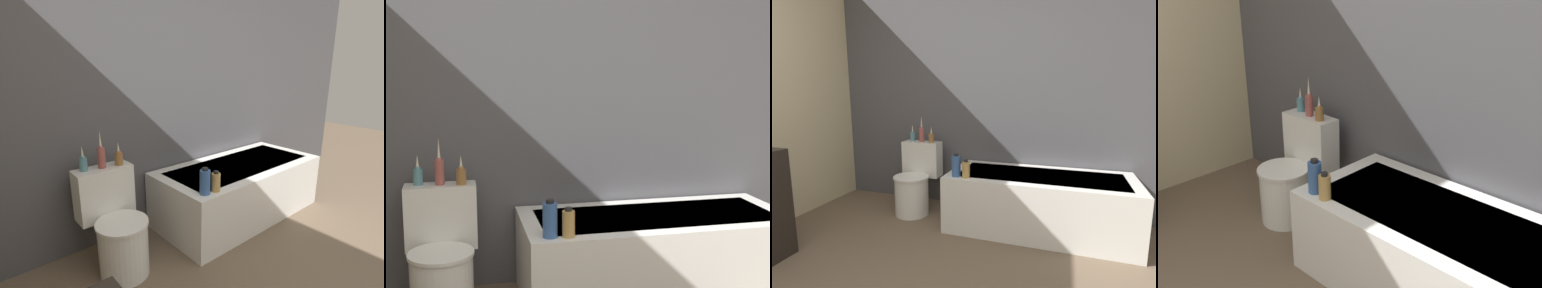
# 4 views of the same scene
# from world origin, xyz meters

# --- Properties ---
(wall_back_tiled) EXTENTS (6.40, 0.06, 2.60)m
(wall_back_tiled) POSITION_xyz_m (0.00, 2.35, 1.30)
(wall_back_tiled) COLOR #4C4C51
(wall_back_tiled) RESTS_ON ground_plane
(bathtub) EXTENTS (1.67, 0.76, 0.53)m
(bathtub) POSITION_xyz_m (0.72, 1.92, 0.27)
(bathtub) COLOR white
(bathtub) RESTS_ON ground
(toilet) EXTENTS (0.42, 0.54, 0.74)m
(toilet) POSITION_xyz_m (-0.58, 1.95, 0.33)
(toilet) COLOR white
(toilet) RESTS_ON ground
(vase_gold) EXTENTS (0.06, 0.06, 0.18)m
(vase_gold) POSITION_xyz_m (-0.71, 2.14, 0.80)
(vase_gold) COLOR teal
(vase_gold) RESTS_ON toilet
(vase_silver) EXTENTS (0.06, 0.06, 0.28)m
(vase_silver) POSITION_xyz_m (-0.58, 2.11, 0.84)
(vase_silver) COLOR #994C47
(vase_silver) RESTS_ON toilet
(vase_bronze) EXTENTS (0.06, 0.06, 0.18)m
(vase_bronze) POSITION_xyz_m (-0.46, 2.10, 0.80)
(vase_bronze) COLOR olive
(vase_bronze) RESTS_ON toilet
(shampoo_bottle_tall) EXTENTS (0.08, 0.08, 0.21)m
(shampoo_bottle_tall) POSITION_xyz_m (0.00, 1.64, 0.63)
(shampoo_bottle_tall) COLOR #335999
(shampoo_bottle_tall) RESTS_ON bathtub
(shampoo_bottle_short) EXTENTS (0.07, 0.07, 0.16)m
(shampoo_bottle_short) POSITION_xyz_m (0.10, 1.62, 0.60)
(shampoo_bottle_short) COLOR tan
(shampoo_bottle_short) RESTS_ON bathtub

